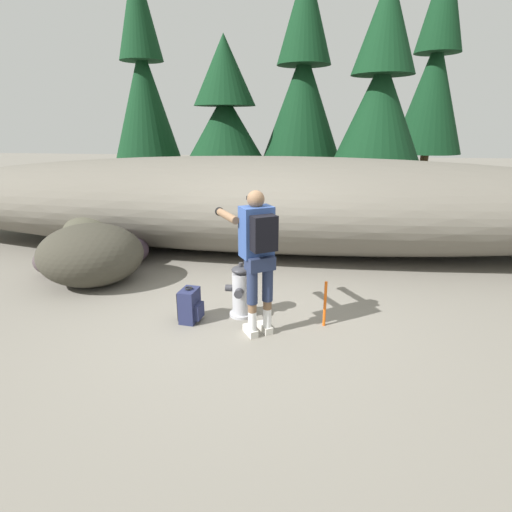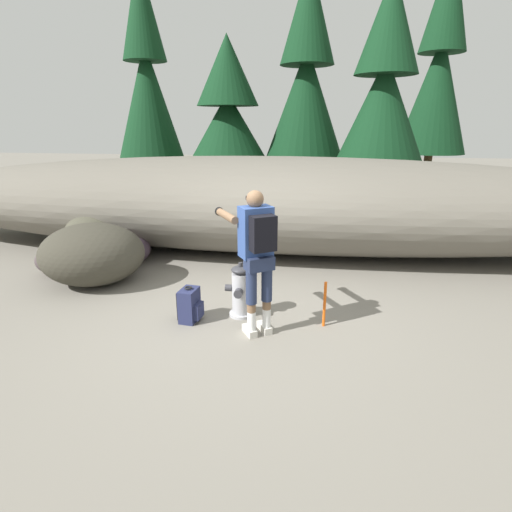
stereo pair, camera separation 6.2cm
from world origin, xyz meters
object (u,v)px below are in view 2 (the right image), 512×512
Objects in this scene: utility_worker at (256,246)px; boulder_outlier at (129,249)px; fire_hydrant at (241,292)px; boulder_small at (61,259)px; survey_stake at (325,304)px; boulder_mid at (97,236)px; boulder_large at (92,254)px; spare_backpack at (190,305)px.

utility_worker is 3.56m from boulder_outlier.
fire_hydrant is 3.54m from boulder_small.
fire_hydrant reaches higher than survey_stake.
utility_worker is 1.49× the size of boulder_mid.
boulder_large is 1.03m from boulder_outlier.
fire_hydrant is 1.25× the size of survey_stake.
boulder_large is 2.01× the size of boulder_small.
boulder_large is (-1.91, 1.04, 0.28)m from spare_backpack.
utility_worker is at bearing -4.15° from spare_backpack.
boulder_mid is at bearing 148.17° from fire_hydrant.
utility_worker is at bearing -23.38° from boulder_small.
boulder_outlier is at bearing 18.00° from utility_worker.
boulder_large is 2.14× the size of boulder_outlier.
spare_backpack is (-0.63, -0.25, -0.13)m from fire_hydrant.
survey_stake reaches higher than boulder_outlier.
boulder_mid reaches higher than survey_stake.
boulder_outlier is (0.69, -0.13, -0.19)m from boulder_mid.
boulder_mid is 4.67m from survey_stake.
boulder_outlier is at bearing 151.22° from survey_stake.
boulder_large is at bearing 158.10° from spare_backpack.
utility_worker is at bearing -23.33° from boulder_large.
fire_hydrant is 0.46× the size of boulder_large.
utility_worker is 3.12m from boulder_large.
boulder_mid is at bearing 71.23° from boulder_small.
utility_worker is at bearing -57.26° from fire_hydrant.
fire_hydrant is at bearing 0.26° from utility_worker.
fire_hydrant is at bearing -31.83° from boulder_mid.
fire_hydrant reaches higher than boulder_small.
survey_stake is at bearing -103.71° from utility_worker.
boulder_large reaches higher than spare_backpack.
boulder_outlier is at bearing 82.34° from boulder_large.
spare_backpack is at bearing -48.89° from boulder_outlier.
spare_backpack is 0.62× the size of boulder_outlier.
fire_hydrant is at bearing 172.77° from survey_stake.
boulder_outlier is 1.25× the size of survey_stake.
utility_worker reaches higher than boulder_outlier.
utility_worker is (0.27, -0.42, 0.77)m from fire_hydrant.
boulder_mid is at bearing 168.99° from boulder_outlier.
fire_hydrant is 0.92m from utility_worker.
boulder_large is at bearing -97.66° from boulder_outlier.
fire_hydrant is 1.00× the size of boulder_outlier.
boulder_mid is 0.84m from boulder_small.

